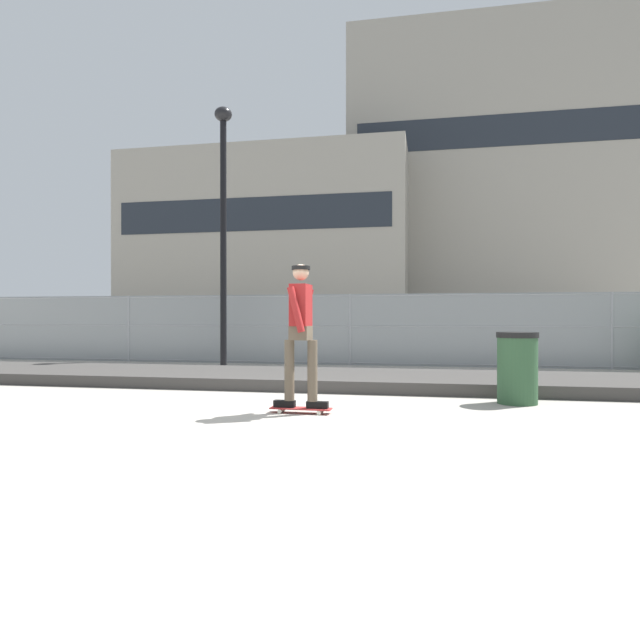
{
  "coord_description": "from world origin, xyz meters",
  "views": [
    {
      "loc": [
        2.06,
        -6.81,
        1.24
      ],
      "look_at": [
        0.02,
        3.48,
        1.19
      ],
      "focal_mm": 31.48,
      "sensor_mm": 36.0,
      "label": 1
    }
  ],
  "objects_px": {
    "skater": "(301,325)",
    "parked_car_near": "(290,330)",
    "street_lamp": "(223,204)",
    "parked_car_mid": "(519,331)",
    "skateboard": "(301,409)",
    "trash_bin": "(517,368)"
  },
  "relations": [
    {
      "from": "skateboard",
      "to": "trash_bin",
      "type": "distance_m",
      "value": 3.22
    },
    {
      "from": "skater",
      "to": "street_lamp",
      "type": "distance_m",
      "value": 7.86
    },
    {
      "from": "skater",
      "to": "parked_car_near",
      "type": "relative_size",
      "value": 0.42
    },
    {
      "from": "skateboard",
      "to": "trash_bin",
      "type": "bearing_deg",
      "value": 25.7
    },
    {
      "from": "street_lamp",
      "to": "parked_car_near",
      "type": "bearing_deg",
      "value": 76.23
    },
    {
      "from": "skateboard",
      "to": "skater",
      "type": "bearing_deg",
      "value": 18.43
    },
    {
      "from": "skateboard",
      "to": "street_lamp",
      "type": "xyz_separation_m",
      "value": [
        -3.51,
        6.38,
        4.05
      ]
    },
    {
      "from": "skater",
      "to": "parked_car_mid",
      "type": "height_order",
      "value": "skater"
    },
    {
      "from": "skateboard",
      "to": "parked_car_near",
      "type": "distance_m",
      "value": 10.26
    },
    {
      "from": "street_lamp",
      "to": "parked_car_mid",
      "type": "xyz_separation_m",
      "value": [
        7.66,
        3.47,
        -3.27
      ]
    },
    {
      "from": "parked_car_mid",
      "to": "parked_car_near",
      "type": "bearing_deg",
      "value": 179.82
    },
    {
      "from": "parked_car_mid",
      "to": "trash_bin",
      "type": "height_order",
      "value": "parked_car_mid"
    },
    {
      "from": "skater",
      "to": "parked_car_mid",
      "type": "xyz_separation_m",
      "value": [
        4.16,
        9.86,
        -0.3
      ]
    },
    {
      "from": "skateboard",
      "to": "parked_car_mid",
      "type": "xyz_separation_m",
      "value": [
        4.16,
        9.86,
        0.78
      ]
    },
    {
      "from": "parked_car_mid",
      "to": "skateboard",
      "type": "bearing_deg",
      "value": -112.87
    },
    {
      "from": "skater",
      "to": "street_lamp",
      "type": "relative_size",
      "value": 0.28
    },
    {
      "from": "skater",
      "to": "parked_car_near",
      "type": "height_order",
      "value": "skater"
    },
    {
      "from": "skateboard",
      "to": "street_lamp",
      "type": "bearing_deg",
      "value": 118.78
    },
    {
      "from": "skateboard",
      "to": "parked_car_mid",
      "type": "bearing_deg",
      "value": 67.13
    },
    {
      "from": "parked_car_near",
      "to": "trash_bin",
      "type": "relative_size",
      "value": 4.33
    },
    {
      "from": "trash_bin",
      "to": "street_lamp",
      "type": "bearing_deg",
      "value": 141.93
    },
    {
      "from": "skateboard",
      "to": "skater",
      "type": "distance_m",
      "value": 1.08
    }
  ]
}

